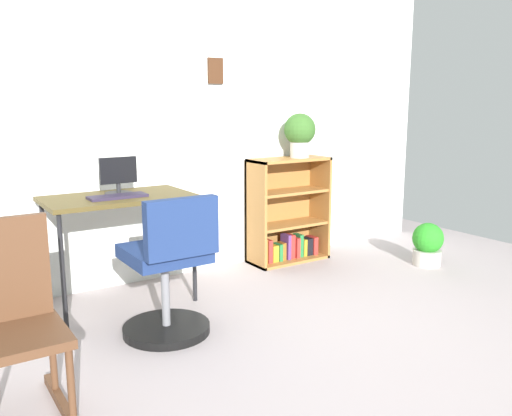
% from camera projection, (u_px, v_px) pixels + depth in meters
% --- Properties ---
extents(ground_plane, '(6.24, 6.24, 0.00)m').
position_uv_depth(ground_plane, '(366.00, 385.00, 2.64)').
color(ground_plane, '#A59899').
extents(wall_back, '(5.20, 0.12, 2.49)m').
position_uv_depth(wall_back, '(174.00, 118.00, 4.16)').
color(wall_back, silver).
rests_on(wall_back, ground_plane).
extents(desk, '(0.96, 0.55, 0.75)m').
position_uv_depth(desk, '(118.00, 206.00, 3.59)').
color(desk, '#4D3E1C').
rests_on(desk, ground_plane).
extents(monitor, '(0.25, 0.19, 0.25)m').
position_uv_depth(monitor, '(118.00, 177.00, 3.61)').
color(monitor, '#262628').
rests_on(monitor, desk).
extents(keyboard, '(0.37, 0.14, 0.02)m').
position_uv_depth(keyboard, '(118.00, 196.00, 3.49)').
color(keyboard, '#282136').
rests_on(keyboard, desk).
extents(office_chair, '(0.52, 0.55, 0.86)m').
position_uv_depth(office_chair, '(169.00, 275.00, 3.12)').
color(office_chair, black).
rests_on(office_chair, ground_plane).
extents(rocking_chair, '(0.42, 0.64, 0.88)m').
position_uv_depth(rocking_chair, '(9.00, 322.00, 2.28)').
color(rocking_chair, '#543420').
rests_on(rocking_chair, ground_plane).
extents(bookshelf_low, '(0.70, 0.30, 0.90)m').
position_uv_depth(bookshelf_low, '(285.00, 216.00, 4.67)').
color(bookshelf_low, '#9E6A33').
rests_on(bookshelf_low, ground_plane).
extents(potted_plant_on_shelf, '(0.27, 0.27, 0.37)m').
position_uv_depth(potted_plant_on_shelf, '(300.00, 132.00, 4.54)').
color(potted_plant_on_shelf, '#B7B2A8').
rests_on(potted_plant_on_shelf, bookshelf_low).
extents(potted_plant_floor, '(0.26, 0.26, 0.37)m').
position_uv_depth(potted_plant_floor, '(428.00, 244.00, 4.55)').
color(potted_plant_floor, '#B7B2A8').
rests_on(potted_plant_floor, ground_plane).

